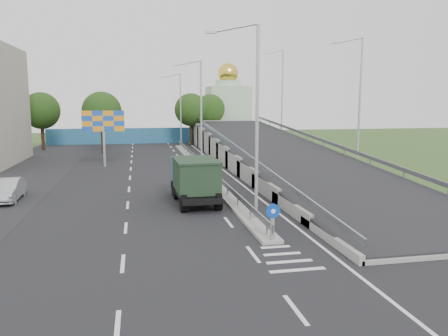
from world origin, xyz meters
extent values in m
plane|color=#2D4C1E|center=(0.00, 0.00, 0.00)|extent=(160.00, 160.00, 0.00)
cube|color=black|center=(-3.00, 20.00, 0.00)|extent=(26.00, 90.00, 0.04)
cube|color=black|center=(-16.00, 20.00, 0.00)|extent=(8.00, 90.00, 0.05)
cube|color=gray|center=(0.00, 24.00, 0.10)|extent=(1.00, 44.00, 0.20)
cube|color=gray|center=(12.30, 24.00, 2.35)|extent=(0.10, 50.00, 0.32)
cube|color=gray|center=(2.80, 24.00, 2.35)|extent=(0.10, 50.00, 0.32)
cube|color=gray|center=(0.00, 24.00, 0.75)|extent=(0.08, 44.00, 0.32)
cylinder|color=gray|center=(0.00, 24.00, 0.50)|extent=(0.09, 0.09, 0.60)
cylinder|color=black|center=(0.00, 2.20, 0.80)|extent=(0.20, 0.20, 1.20)
cylinder|color=#0C3FBF|center=(0.00, 2.12, 1.55)|extent=(0.64, 0.05, 0.64)
cylinder|color=white|center=(0.00, 2.09, 1.55)|extent=(0.20, 0.03, 0.20)
cylinder|color=#B2B5B7|center=(0.30, 6.00, 5.20)|extent=(0.18, 0.18, 10.00)
cylinder|color=#B2B5B7|center=(-0.90, 6.00, 9.95)|extent=(2.57, 0.12, 0.66)
cube|color=#B2B5B7|center=(-2.10, 6.00, 9.70)|extent=(0.50, 0.18, 0.12)
cylinder|color=#B2B5B7|center=(0.30, 26.00, 5.20)|extent=(0.18, 0.18, 10.00)
cylinder|color=#B2B5B7|center=(-0.90, 26.00, 9.95)|extent=(2.57, 0.12, 0.66)
cube|color=#B2B5B7|center=(-2.10, 26.00, 9.70)|extent=(0.50, 0.18, 0.12)
cylinder|color=#B2B5B7|center=(0.30, 46.00, 5.20)|extent=(0.18, 0.18, 10.00)
cylinder|color=#B2B5B7|center=(-0.90, 46.00, 9.95)|extent=(2.57, 0.12, 0.66)
cube|color=#B2B5B7|center=(-2.10, 46.00, 9.70)|extent=(0.50, 0.18, 0.12)
cube|color=#22697F|center=(-4.00, 52.00, 1.20)|extent=(30.00, 0.50, 2.40)
cube|color=#B2CCAD|center=(10.00, 60.00, 4.50)|extent=(7.00, 7.00, 9.00)
cylinder|color=#B2CCAD|center=(10.00, 60.00, 9.50)|extent=(4.40, 4.40, 1.00)
sphere|color=gold|center=(10.00, 60.00, 11.20)|extent=(3.60, 3.60, 3.60)
cone|color=gold|center=(10.00, 60.00, 13.20)|extent=(0.30, 0.30, 1.20)
cylinder|color=#B2B5B7|center=(-9.00, 28.00, 2.00)|extent=(0.24, 0.24, 4.00)
cube|color=orange|center=(-9.00, 28.00, 4.50)|extent=(4.00, 0.20, 2.00)
cylinder|color=black|center=(-10.00, 40.00, 2.00)|extent=(0.44, 0.44, 4.00)
sphere|color=black|center=(-10.00, 40.00, 5.20)|extent=(4.80, 4.80, 4.80)
cylinder|color=black|center=(2.00, 48.00, 2.00)|extent=(0.44, 0.44, 4.00)
sphere|color=black|center=(2.00, 48.00, 5.20)|extent=(4.80, 4.80, 4.80)
cylinder|color=black|center=(-18.00, 45.00, 2.00)|extent=(0.44, 0.44, 4.00)
sphere|color=black|center=(-18.00, 45.00, 5.20)|extent=(4.80, 4.80, 4.80)
cylinder|color=black|center=(6.00, 55.00, 2.00)|extent=(0.44, 0.44, 4.00)
sphere|color=black|center=(6.00, 55.00, 5.20)|extent=(4.80, 4.80, 4.80)
cylinder|color=black|center=(-3.41, 13.14, 0.56)|extent=(0.38, 1.13, 1.12)
cylinder|color=black|center=(-1.37, 13.19, 0.56)|extent=(0.38, 1.13, 1.12)
cylinder|color=black|center=(-3.39, 12.23, 0.56)|extent=(0.38, 1.13, 1.12)
cylinder|color=black|center=(-1.35, 12.28, 0.56)|extent=(0.38, 1.13, 1.12)
cylinder|color=black|center=(-3.30, 8.66, 0.56)|extent=(0.38, 1.13, 1.12)
cylinder|color=black|center=(-1.26, 8.71, 0.56)|extent=(0.38, 1.13, 1.12)
cube|color=black|center=(-2.34, 11.03, 0.71)|extent=(2.50, 6.38, 0.31)
cube|color=#2E4E6F|center=(-2.40, 13.42, 1.73)|extent=(2.39, 1.69, 1.73)
cube|color=black|center=(-2.42, 14.21, 2.19)|extent=(1.94, 0.11, 0.71)
cube|color=black|center=(-2.42, 14.29, 0.66)|extent=(2.35, 0.21, 0.51)
cube|color=black|center=(-2.32, 10.42, 1.83)|extent=(2.54, 3.93, 1.83)
cube|color=black|center=(-2.32, 10.42, 2.80)|extent=(2.65, 4.04, 0.12)
imported|color=#A8AAAE|center=(-14.12, 13.86, 0.72)|extent=(1.65, 4.40, 1.43)
camera|label=1|loc=(-5.79, -15.86, 6.31)|focal=35.00mm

